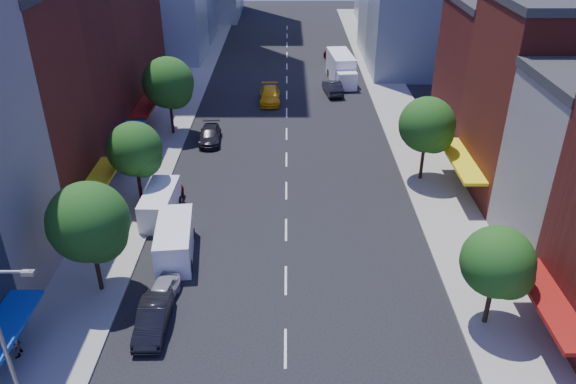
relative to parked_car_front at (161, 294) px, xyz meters
name	(u,v)px	position (x,y,z in m)	size (l,w,h in m)	color
sidewalk_left	(171,119)	(-5.00, 30.17, -0.58)	(5.00, 120.00, 0.15)	gray
sidewalk_right	(402,119)	(20.00, 30.17, -0.58)	(5.00, 120.00, 0.15)	gray
bldg_left_3	(37,84)	(-13.50, 19.17, 6.85)	(12.00, 8.00, 15.00)	#521714
bldg_left_4	(70,47)	(-13.50, 27.67, 7.85)	(12.00, 9.00, 17.00)	#5F1E16
bldg_left_5	(101,43)	(-13.50, 37.17, 5.85)	(12.00, 10.00, 13.00)	#521714
bldg_right_2	(560,105)	(28.50, 14.17, 6.85)	(12.00, 10.00, 15.00)	#5F1E16
bldg_right_3	(512,78)	(28.50, 24.17, 5.85)	(12.00, 10.00, 13.00)	#521714
streetlight	(7,342)	(-4.31, -8.83, 4.63)	(2.25, 0.25, 9.00)	slate
tree_left_near	(91,225)	(-3.85, 1.09, 4.21)	(4.80, 4.80, 7.30)	black
tree_left_mid	(137,151)	(-3.85, 12.09, 3.88)	(4.20, 4.20, 6.65)	black
tree_left_far	(170,85)	(-3.85, 26.09, 4.55)	(5.00, 5.00, 7.75)	black
tree_right_near	(500,265)	(19.15, -1.91, 3.54)	(4.00, 4.00, 6.20)	black
tree_right_far	(429,127)	(19.15, 16.09, 4.21)	(4.60, 4.60, 7.20)	black
parked_car_front	(161,294)	(0.00, 0.00, 0.00)	(1.54, 3.82, 1.30)	#A5A5A9
parked_car_second	(153,319)	(0.00, -2.33, 0.11)	(1.61, 4.61, 1.52)	black
parked_car_third	(164,201)	(-2.00, 11.18, 0.05)	(2.32, 5.04, 1.40)	#999999
parked_car_rear	(210,135)	(0.00, 24.17, 0.06)	(2.01, 4.93, 1.43)	black
cargo_van_near	(175,242)	(0.02, 4.77, 0.55)	(2.87, 5.93, 2.44)	white
cargo_van_far	(160,205)	(-2.00, 9.83, 0.48)	(2.30, 5.40, 2.28)	white
taxi	(270,95)	(5.55, 35.71, 0.16)	(2.29, 5.62, 1.63)	yellow
traffic_car_oncoming	(333,87)	(13.04, 38.57, 0.17)	(1.74, 4.99, 1.64)	black
traffic_car_far	(332,55)	(13.94, 53.14, 0.17)	(1.94, 4.82, 1.64)	#999999
box_truck	(341,69)	(14.45, 43.58, 0.98)	(3.38, 8.79, 3.45)	white
pedestrian_far	(14,344)	(-6.86, -4.54, 0.31)	(0.79, 0.62, 1.62)	#999999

